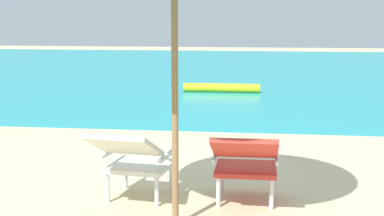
% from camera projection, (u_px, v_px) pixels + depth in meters
% --- Properties ---
extents(ground_plane, '(40.00, 40.00, 0.00)m').
position_uv_depth(ground_plane, '(222.00, 118.00, 8.69)').
color(ground_plane, '#CCB78E').
extents(ocean_band, '(40.00, 18.00, 0.01)m').
position_uv_depth(ocean_band, '(242.00, 70.00, 16.45)').
color(ocean_band, teal).
rests_on(ocean_band, ground_plane).
extents(swim_buoy, '(1.60, 0.18, 0.18)m').
position_uv_depth(swim_buoy, '(222.00, 88.00, 11.62)').
color(swim_buoy, yellow).
rests_on(swim_buoy, ocean_band).
extents(lounge_chair_left, '(0.64, 0.93, 0.68)m').
position_uv_depth(lounge_chair_left, '(133.00, 157.00, 4.69)').
color(lounge_chair_left, silver).
rests_on(lounge_chair_left, ground_plane).
extents(lounge_chair_right, '(0.55, 0.87, 0.68)m').
position_uv_depth(lounge_chair_right, '(245.00, 160.00, 4.59)').
color(lounge_chair_right, red).
rests_on(lounge_chair_right, ground_plane).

